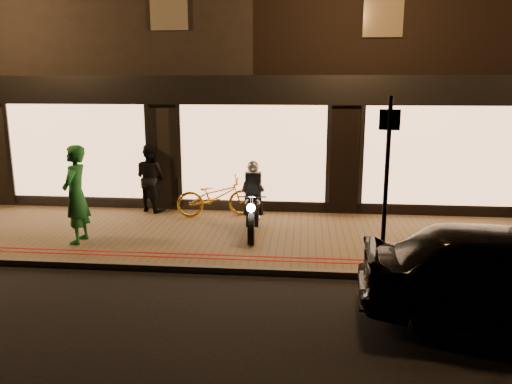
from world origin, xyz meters
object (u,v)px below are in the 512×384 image
at_px(sign_post, 387,174).
at_px(person_green, 76,195).
at_px(motorcycle, 253,206).
at_px(bicycle_gold, 216,196).

relative_size(sign_post, person_green, 1.50).
xyz_separation_m(motorcycle, bicycle_gold, (-1.05, 1.38, -0.12)).
distance_m(sign_post, bicycle_gold, 4.83).
height_order(motorcycle, person_green, person_green).
distance_m(motorcycle, person_green, 3.64).
height_order(motorcycle, sign_post, sign_post).
bearing_deg(motorcycle, person_green, -168.79).
xyz_separation_m(bicycle_gold, person_green, (-2.45, -2.29, 0.50)).
height_order(sign_post, bicycle_gold, sign_post).
bearing_deg(person_green, motorcycle, 103.56).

